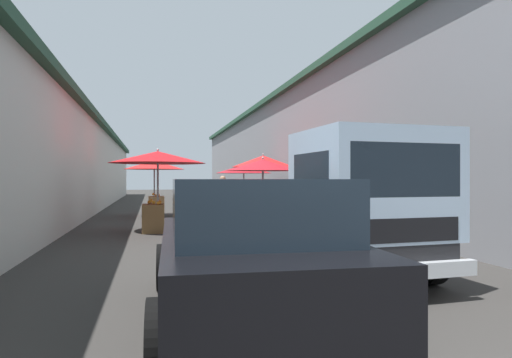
{
  "coord_description": "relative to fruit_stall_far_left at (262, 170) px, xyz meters",
  "views": [
    {
      "loc": [
        -1.15,
        1.71,
        1.45
      ],
      "look_at": [
        9.57,
        -0.84,
        1.44
      ],
      "focal_mm": 30.98,
      "sensor_mm": 36.0,
      "label": 1
    }
  ],
  "objects": [
    {
      "name": "ground",
      "position": [
        -0.8,
        2.2,
        -1.77
      ],
      "size": [
        90.0,
        90.0,
        0.0
      ],
      "primitive_type": "plane",
      "color": "#33302D"
    },
    {
      "name": "building_right_concrete",
      "position": [
        1.45,
        -5.21,
        0.94
      ],
      "size": [
        49.8,
        7.5,
        5.4
      ],
      "color": "gray",
      "rests_on": "ground"
    },
    {
      "name": "hatchback_car",
      "position": [
        -10.96,
        2.93,
        -1.03
      ],
      "size": [
        3.97,
        2.05,
        1.45
      ],
      "color": "black",
      "rests_on": "ground"
    },
    {
      "name": "vendor_by_crates",
      "position": [
        0.57,
        1.35,
        -0.87
      ],
      "size": [
        0.63,
        0.24,
        1.56
      ],
      "color": "navy",
      "rests_on": "ground"
    },
    {
      "name": "fruit_stall_mid_lane",
      "position": [
        1.92,
        3.77,
        -0.1
      ],
      "size": [
        2.3,
        2.3,
        2.22
      ],
      "color": "#9E9EA3",
      "rests_on": "ground"
    },
    {
      "name": "delivery_truck",
      "position": [
        -9.47,
        1.12,
        -0.73
      ],
      "size": [
        5.01,
        2.19,
        2.08
      ],
      "color": "black",
      "rests_on": "ground"
    },
    {
      "name": "plastic_stool",
      "position": [
        -7.34,
        -0.75,
        -1.44
      ],
      "size": [
        0.3,
        0.3,
        0.43
      ],
      "color": "#1E8C3F",
      "rests_on": "ground"
    },
    {
      "name": "fruit_stall_far_left",
      "position": [
        0.0,
        0.0,
        0.0
      ],
      "size": [
        2.3,
        2.3,
        2.37
      ],
      "color": "#9E9EA3",
      "rests_on": "ground"
    },
    {
      "name": "fruit_stall_far_right",
      "position": [
        -3.11,
        3.74,
        0.06
      ],
      "size": [
        2.61,
        2.61,
        2.28
      ],
      "color": "#9E9EA3",
      "rests_on": "ground"
    },
    {
      "name": "fruit_stall_near_right",
      "position": [
        3.24,
        -0.01,
        -0.19
      ],
      "size": [
        2.44,
        2.44,
        2.12
      ],
      "color": "#9E9EA3",
      "rests_on": "ground"
    },
    {
      "name": "fruit_stall_near_left",
      "position": [
        -3.09,
        0.76,
        -0.27
      ],
      "size": [
        2.15,
        2.15,
        2.09
      ],
      "color": "#9E9EA3",
      "rests_on": "ground"
    }
  ]
}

